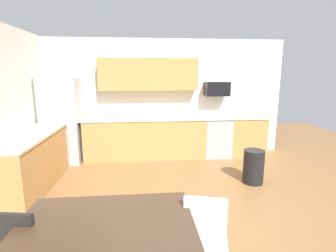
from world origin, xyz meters
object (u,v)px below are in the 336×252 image
Objects in this scene: refrigerator at (62,121)px; trash_bin at (253,167)px; oven_range at (216,137)px; microwave at (217,89)px; dining_table at (107,228)px; chair_far_side at (22,244)px; chair_near_table at (204,241)px.

refrigerator reaches higher than trash_bin.
oven_range is (3.45, 0.08, -0.46)m from refrigerator.
dining_table is at bearing -117.03° from microwave.
chair_far_side is at bearing -125.63° from microwave.
microwave is at bearing 62.97° from dining_table.
trash_bin is (3.67, -1.53, -0.62)m from refrigerator.
chair_near_table is (-1.21, -3.94, -1.06)m from microwave.
microwave is at bearing 2.98° from refrigerator.
refrigerator reaches higher than chair_far_side.
dining_table reaches higher than trash_bin.
refrigerator is 3.52m from microwave.
oven_range is at bearing 62.37° from dining_table.
chair_near_table is 2.66m from trash_bin.
oven_range is at bearing 1.33° from refrigerator.
dining_table is at bearing -178.96° from chair_near_table.
oven_range reaches higher than chair_near_table.
chair_far_side is (-2.74, -3.73, 0.05)m from oven_range.
refrigerator is 4.02m from trash_bin.
chair_far_side is (-1.54, 0.11, 0.00)m from chair_near_table.
microwave is (3.45, 0.18, 0.65)m from refrigerator.
dining_table is 3.19m from trash_bin.
refrigerator reaches higher than oven_range.
microwave is at bearing 72.96° from chair_near_table.
oven_range reaches higher than chair_far_side.
dining_table is (-2.02, -3.95, -0.88)m from microwave.
oven_range reaches higher than trash_bin.
refrigerator is at bearing 157.44° from trash_bin.
oven_range is 0.65× the size of dining_table.
oven_range is 1.07× the size of chair_far_side.
refrigerator is at bearing 120.87° from chair_near_table.
chair_near_table is 1.54m from chair_far_side.
trash_bin is (1.43, 2.23, -0.20)m from chair_near_table.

